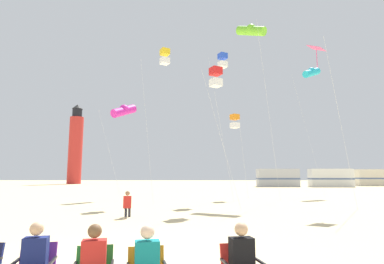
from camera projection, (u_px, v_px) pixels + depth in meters
ground at (134, 264)px, 6.57m from camera, size 200.00×200.00×0.00m
spectator_purple_chair at (33, 261)px, 4.52m from camera, size 0.41×0.55×1.16m
spectator_red_chair at (244, 262)px, 4.49m from camera, size 0.41×0.55×1.16m
kite_flyer_standing at (127, 203)px, 13.69m from camera, size 0.38×0.54×1.16m
kite_diamond_rainbow at (318, 54)px, 18.35m from camera, size 2.26×2.26×9.53m
kite_box_blue at (223, 61)px, 24.55m from camera, size 1.71×1.56×11.39m
kite_tube_magenta at (124, 111)px, 25.44m from camera, size 2.87×3.19×7.78m
kite_box_orange at (235, 121)px, 25.75m from camera, size 1.41×1.41×6.84m
kite_tube_cyan at (312, 72)px, 31.19m from camera, size 3.17×3.05×12.76m
kite_tube_lime at (251, 30)px, 23.91m from camera, size 2.95×2.89×13.57m
kite_box_scarlet at (216, 77)px, 18.30m from camera, size 2.07×1.64×8.14m
kite_box_gold at (165, 57)px, 23.01m from camera, size 2.27×2.29×11.12m
lighthouse_distant at (76, 146)px, 65.28m from camera, size 2.80×2.80×16.80m
rv_van_silver at (278, 178)px, 49.44m from camera, size 6.45×2.36×2.80m
rv_van_white at (330, 178)px, 48.78m from camera, size 6.52×2.57×2.80m
rv_van_cream at (376, 178)px, 53.49m from camera, size 6.54×2.63×2.80m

